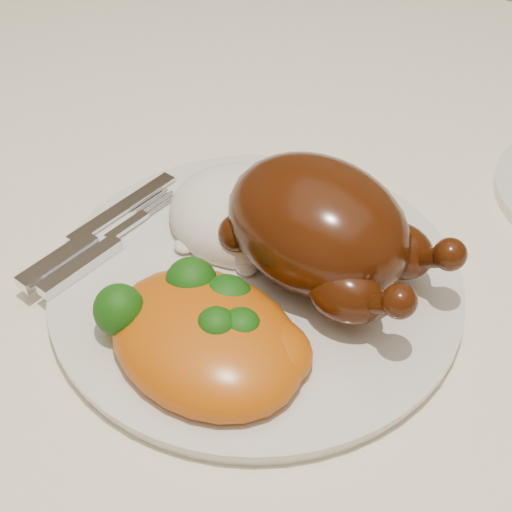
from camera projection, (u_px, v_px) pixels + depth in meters
The scene contains 7 objects.
dining_table at pixel (321, 299), 0.67m from camera, with size 1.60×0.90×0.76m.
tablecloth at pixel (326, 242), 0.62m from camera, with size 1.73×1.03×0.18m.
dinner_plate at pixel (256, 282), 0.54m from camera, with size 0.30×0.30×0.01m, color silver.
roast_chicken at pixel (321, 228), 0.51m from camera, with size 0.19×0.14×0.09m.
rice_mound at pixel (243, 215), 0.57m from camera, with size 0.13×0.12×0.06m.
mac_and_cheese at pixel (208, 334), 0.47m from camera, with size 0.17×0.14×0.06m.
cutlery at pixel (90, 245), 0.55m from camera, with size 0.05×0.17×0.01m.
Camera 1 is at (0.18, -0.43, 1.16)m, focal length 50.00 mm.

